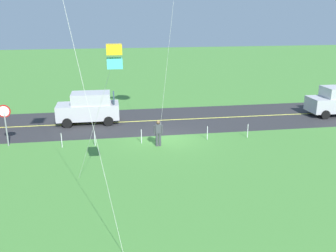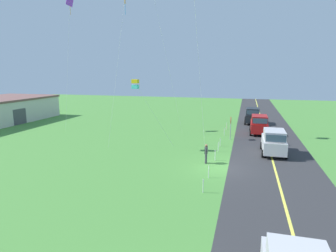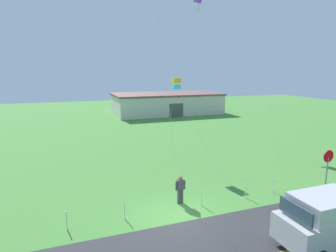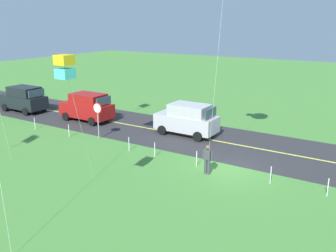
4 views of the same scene
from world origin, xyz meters
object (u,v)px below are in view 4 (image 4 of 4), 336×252
(car_parked_east_far, at_px, (24,99))
(kite_green_far, at_px, (65,67))
(car_parked_east_near, at_px, (87,107))
(stop_sign, at_px, (98,114))
(person_adult_near, at_px, (207,159))
(car_suv_foreground, at_px, (187,119))

(car_parked_east_far, relative_size, kite_green_far, 0.66)
(car_parked_east_far, xyz_separation_m, car_parked_east_near, (-7.05, -0.68, 0.00))
(stop_sign, xyz_separation_m, person_adult_near, (-8.98, 1.43, -0.94))
(car_parked_east_near, relative_size, kite_green_far, 0.66)
(car_suv_foreground, distance_m, stop_sign, 6.24)
(car_suv_foreground, bearing_deg, person_adult_near, 127.98)
(stop_sign, bearing_deg, kite_green_far, 127.47)
(car_parked_east_far, distance_m, stop_sign, 11.39)
(car_parked_east_far, height_order, person_adult_near, car_parked_east_far)
(car_parked_east_near, height_order, stop_sign, stop_sign)
(car_suv_foreground, relative_size, kite_green_far, 0.66)
(car_suv_foreground, bearing_deg, stop_sign, 41.25)
(car_parked_east_far, height_order, kite_green_far, kite_green_far)
(stop_sign, bearing_deg, car_parked_east_near, -37.68)
(car_parked_east_far, relative_size, stop_sign, 1.72)
(car_suv_foreground, distance_m, car_parked_east_far, 15.86)
(car_suv_foreground, xyz_separation_m, car_parked_east_far, (15.77, 1.63, 0.00))
(stop_sign, relative_size, person_adult_near, 1.60)
(kite_green_far, bearing_deg, stop_sign, -52.53)
(car_parked_east_near, height_order, kite_green_far, kite_green_far)
(car_parked_east_near, distance_m, person_adult_near, 13.81)
(stop_sign, distance_m, kite_green_far, 11.53)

